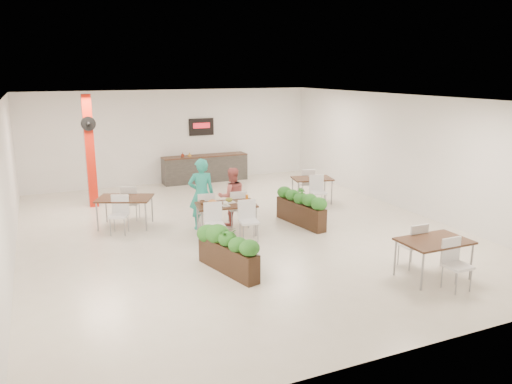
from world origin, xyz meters
The scene contains 12 objects.
ground centered at (0.00, 0.00, 0.00)m, with size 12.00×12.00×0.00m, color beige.
room_shell centered at (0.00, 0.00, 2.01)m, with size 10.10×12.10×3.22m.
red_column centered at (-3.00, 3.79, 1.64)m, with size 0.40×0.41×3.20m.
service_counter centered at (1.00, 5.65, 0.49)m, with size 3.00×0.64×2.20m.
main_table centered at (-0.39, -0.14, 0.64)m, with size 1.50×1.78×0.92m.
diner_man centered at (-0.78, 0.51, 0.88)m, with size 0.64×0.42×1.77m, color teal.
diner_woman centered at (0.02, 0.51, 0.74)m, with size 0.72×0.56×1.48m, color #D0615C.
planter_left centered at (-1.18, -2.34, 0.49)m, with size 0.74×1.73×0.92m.
planter_right centered at (1.62, -0.19, 0.49)m, with size 0.61×1.81×0.95m.
side_table_a centered at (-2.48, 1.46, 0.64)m, with size 1.55×1.65×0.92m.
side_table_b centered at (2.98, 1.58, 0.62)m, with size 1.27×1.67×0.92m.
side_table_c centered at (2.27, -4.15, 0.63)m, with size 1.29×1.62×0.92m.
Camera 1 is at (-4.37, -10.87, 3.83)m, focal length 35.00 mm.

